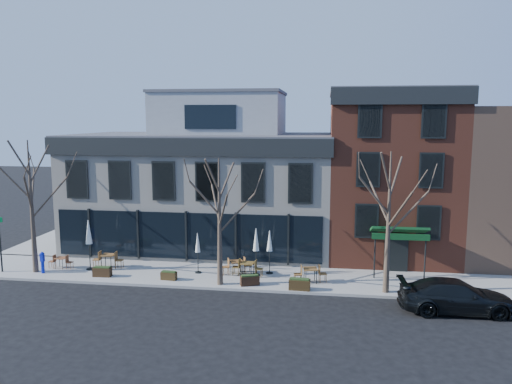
# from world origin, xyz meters

# --- Properties ---
(ground) EXTENTS (120.00, 120.00, 0.00)m
(ground) POSITION_xyz_m (0.00, 0.00, 0.00)
(ground) COLOR black
(ground) RESTS_ON ground
(sidewalk_front) EXTENTS (33.50, 4.70, 0.15)m
(sidewalk_front) POSITION_xyz_m (3.25, -2.15, 0.07)
(sidewalk_front) COLOR gray
(sidewalk_front) RESTS_ON ground
(sidewalk_side) EXTENTS (4.50, 12.00, 0.15)m
(sidewalk_side) POSITION_xyz_m (-11.25, 6.00, 0.07)
(sidewalk_side) COLOR gray
(sidewalk_side) RESTS_ON ground
(corner_building) EXTENTS (18.39, 10.39, 11.10)m
(corner_building) POSITION_xyz_m (0.07, 5.07, 4.72)
(corner_building) COLOR silver
(corner_building) RESTS_ON ground
(red_brick_building) EXTENTS (8.20, 11.78, 11.18)m
(red_brick_building) POSITION_xyz_m (13.00, 4.98, 5.64)
(red_brick_building) COLOR brown
(red_brick_building) RESTS_ON ground
(tree_corner) EXTENTS (3.93, 3.98, 7.92)m
(tree_corner) POSITION_xyz_m (-8.49, -3.20, 4.25)
(tree_corner) COLOR #382B21
(tree_corner) RESTS_ON sidewalk_front
(tree_mid) EXTENTS (3.50, 3.55, 7.04)m
(tree_mid) POSITION_xyz_m (3.01, -3.90, 3.79)
(tree_mid) COLOR #382B21
(tree_mid) RESTS_ON sidewalk_front
(tree_right) EXTENTS (3.72, 3.77, 7.48)m
(tree_right) POSITION_xyz_m (12.01, -3.90, 4.02)
(tree_right) COLOR #382B21
(tree_right) RESTS_ON sidewalk_front
(sign_pole) EXTENTS (0.50, 0.10, 3.40)m
(sign_pole) POSITION_xyz_m (-10.50, -3.50, 2.07)
(sign_pole) COLOR black
(sign_pole) RESTS_ON sidewalk_front
(parked_sedan) EXTENTS (5.52, 2.42, 1.58)m
(parked_sedan) POSITION_xyz_m (15.07, -5.86, 0.79)
(parked_sedan) COLOR black
(parked_sedan) RESTS_ON ground
(call_box) EXTENTS (0.26, 0.26, 1.32)m
(call_box) POSITION_xyz_m (-7.92, -3.38, 0.85)
(call_box) COLOR #0C1BA8
(call_box) RESTS_ON sidewalk_front
(cafe_set_0) EXTENTS (1.57, 0.64, 0.82)m
(cafe_set_0) POSITION_xyz_m (-7.36, -2.33, 0.57)
(cafe_set_0) COLOR brown
(cafe_set_0) RESTS_ON sidewalk_front
(cafe_set_1) EXTENTS (1.93, 0.79, 1.01)m
(cafe_set_1) POSITION_xyz_m (-4.52, -1.81, 0.67)
(cafe_set_1) COLOR brown
(cafe_set_1) RESTS_ON sidewalk_front
(cafe_set_3) EXTENTS (1.84, 1.13, 0.96)m
(cafe_set_3) POSITION_xyz_m (3.58, -1.88, 0.64)
(cafe_set_3) COLOR brown
(cafe_set_3) RESTS_ON sidewalk_front
(cafe_set_4) EXTENTS (1.88, 0.82, 0.97)m
(cafe_set_4) POSITION_xyz_m (4.28, -2.20, 0.65)
(cafe_set_4) COLOR brown
(cafe_set_4) RESTS_ON sidewalk_front
(cafe_set_5) EXTENTS (1.94, 0.90, 1.00)m
(cafe_set_5) POSITION_xyz_m (7.97, -2.89, 0.66)
(cafe_set_5) COLOR brown
(cafe_set_5) RESTS_ON sidewalk_front
(umbrella_0) EXTENTS (0.49, 0.49, 3.08)m
(umbrella_0) POSITION_xyz_m (-5.45, -2.33, 2.32)
(umbrella_0) COLOR black
(umbrella_0) RESTS_ON sidewalk_front
(umbrella_2) EXTENTS (0.39, 0.39, 2.42)m
(umbrella_2) POSITION_xyz_m (1.26, -2.05, 1.86)
(umbrella_2) COLOR black
(umbrella_2) RESTS_ON sidewalk_front
(umbrella_3) EXTENTS (0.45, 0.45, 2.82)m
(umbrella_3) POSITION_xyz_m (4.76, -2.02, 2.14)
(umbrella_3) COLOR black
(umbrella_3) RESTS_ON sidewalk_front
(umbrella_4) EXTENTS (0.42, 0.42, 2.61)m
(umbrella_4) POSITION_xyz_m (5.50, -1.58, 1.99)
(umbrella_4) COLOR black
(umbrella_4) RESTS_ON sidewalk_front
(planter_0) EXTENTS (1.06, 0.45, 0.59)m
(planter_0) POSITION_xyz_m (-4.12, -3.50, 0.44)
(planter_0) COLOR #301F10
(planter_0) RESTS_ON sidewalk_front
(planter_1) EXTENTS (0.93, 0.44, 0.51)m
(planter_1) POSITION_xyz_m (-0.08, -3.54, 0.40)
(planter_1) COLOR #322410
(planter_1) RESTS_ON sidewalk_front
(planter_2) EXTENTS (1.12, 0.76, 0.58)m
(planter_2) POSITION_xyz_m (4.66, -3.81, 0.44)
(planter_2) COLOR black
(planter_2) RESTS_ON sidewalk_front
(planter_3) EXTENTS (1.16, 0.51, 0.64)m
(planter_3) POSITION_xyz_m (7.43, -4.20, 0.47)
(planter_3) COLOR #322410
(planter_3) RESTS_ON sidewalk_front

